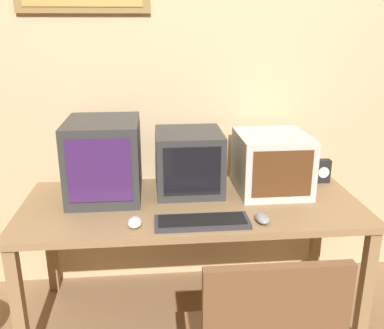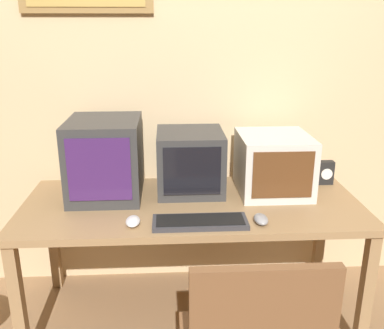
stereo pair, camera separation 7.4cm
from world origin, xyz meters
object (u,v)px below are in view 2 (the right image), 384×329
object	(u,v)px
monitor_right	(273,164)
mouse_far_corner	(133,221)
monitor_center	(190,161)
mouse_near_keyboard	(261,219)
monitor_left	(105,158)
keyboard_main	(200,222)
desk_clock	(325,173)

from	to	relation	value
monitor_right	mouse_far_corner	size ratio (longest dim) A/B	3.56
monitor_center	mouse_near_keyboard	distance (m)	0.56
monitor_left	monitor_center	size ratio (longest dim) A/B	1.16
monitor_left	mouse_near_keyboard	size ratio (longest dim) A/B	3.90
monitor_left	monitor_center	xyz separation A→B (m)	(0.46, 0.05, -0.04)
monitor_right	keyboard_main	bearing A→B (deg)	-137.63
keyboard_main	desk_clock	size ratio (longest dim) A/B	3.23
keyboard_main	desk_clock	xyz separation A→B (m)	(0.77, 0.49, 0.06)
monitor_left	keyboard_main	xyz separation A→B (m)	(0.48, -0.40, -0.20)
mouse_near_keyboard	desk_clock	size ratio (longest dim) A/B	0.82
monitor_center	mouse_far_corner	size ratio (longest dim) A/B	3.29
mouse_near_keyboard	monitor_left	bearing A→B (deg)	152.75
monitor_center	desk_clock	world-z (taller)	monitor_center
monitor_center	keyboard_main	distance (m)	0.47
monitor_right	monitor_left	bearing A→B (deg)	-179.98
monitor_right	mouse_far_corner	xyz separation A→B (m)	(-0.75, -0.38, -0.14)
mouse_far_corner	desk_clock	xyz separation A→B (m)	(1.08, 0.47, 0.05)
keyboard_main	mouse_far_corner	bearing A→B (deg)	176.90
monitor_center	keyboard_main	size ratio (longest dim) A/B	0.86
monitor_left	monitor_center	bearing A→B (deg)	5.75
monitor_right	mouse_far_corner	bearing A→B (deg)	-153.14
mouse_far_corner	desk_clock	distance (m)	1.18
keyboard_main	mouse_near_keyboard	distance (m)	0.29
monitor_left	desk_clock	world-z (taller)	monitor_left
monitor_center	mouse_far_corner	bearing A→B (deg)	-124.35
mouse_far_corner	desk_clock	world-z (taller)	desk_clock
monitor_right	desk_clock	size ratio (longest dim) A/B	2.99
mouse_far_corner	desk_clock	bearing A→B (deg)	23.59
monitor_left	mouse_far_corner	bearing A→B (deg)	-66.23
mouse_far_corner	monitor_center	bearing A→B (deg)	55.65
monitor_right	keyboard_main	size ratio (longest dim) A/B	0.93
mouse_far_corner	keyboard_main	bearing A→B (deg)	-3.10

